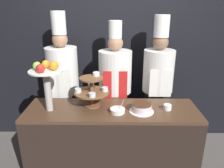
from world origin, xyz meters
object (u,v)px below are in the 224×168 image
object	(u,v)px
tiered_stand	(92,90)
chef_left	(63,81)
serving_bowl_near	(117,111)
chef_center_right	(158,82)
cake_round	(142,108)
chef_center_left	(115,85)
fruit_pedestal	(46,76)
cup_white	(167,107)

from	to	relation	value
tiered_stand	chef_left	distance (m)	0.63
serving_bowl_near	chef_center_right	world-z (taller)	chef_center_right
chef_left	cake_round	bearing A→B (deg)	-32.24
serving_bowl_near	chef_center_left	xyz separation A→B (m)	(-0.03, 0.62, 0.06)
serving_bowl_near	chef_center_right	distance (m)	0.82
cake_round	chef_center_left	world-z (taller)	chef_center_left
cake_round	serving_bowl_near	bearing A→B (deg)	-174.86
fruit_pedestal	cake_round	distance (m)	1.03
tiered_stand	chef_left	xyz separation A→B (m)	(-0.42, 0.46, -0.07)
tiered_stand	chef_center_right	world-z (taller)	chef_center_right
chef_center_left	serving_bowl_near	bearing A→B (deg)	-87.69
cup_white	chef_center_left	world-z (taller)	chef_center_left
serving_bowl_near	chef_center_left	distance (m)	0.63
chef_center_right	fruit_pedestal	bearing A→B (deg)	-155.44
cup_white	serving_bowl_near	xyz separation A→B (m)	(-0.54, -0.08, -0.01)
tiered_stand	cup_white	world-z (taller)	tiered_stand
fruit_pedestal	chef_center_right	distance (m)	1.40
cup_white	chef_center_right	world-z (taller)	chef_center_right
tiered_stand	chef_center_right	distance (m)	0.93
cup_white	chef_center_right	size ratio (longest dim) A/B	0.05
serving_bowl_near	chef_left	world-z (taller)	chef_left
tiered_stand	serving_bowl_near	world-z (taller)	tiered_stand
cake_round	serving_bowl_near	xyz separation A→B (m)	(-0.25, -0.02, -0.02)
tiered_stand	chef_center_left	distance (m)	0.54
cake_round	chef_center_left	distance (m)	0.66
chef_left	chef_center_left	xyz separation A→B (m)	(0.68, 0.00, -0.04)
cup_white	chef_center_right	xyz separation A→B (m)	(-0.01, 0.55, 0.09)
chef_left	serving_bowl_near	bearing A→B (deg)	-41.69
fruit_pedestal	chef_center_left	distance (m)	0.95
fruit_pedestal	serving_bowl_near	world-z (taller)	fruit_pedestal
cup_white	fruit_pedestal	bearing A→B (deg)	-178.96
cake_round	chef_center_right	size ratio (longest dim) A/B	0.14
cake_round	cup_white	world-z (taller)	cake_round
tiered_stand	fruit_pedestal	bearing A→B (deg)	-165.97
chef_center_left	chef_center_right	bearing A→B (deg)	0.01
cup_white	serving_bowl_near	bearing A→B (deg)	-172.01
fruit_pedestal	chef_center_right	xyz separation A→B (m)	(1.25, 0.57, -0.26)
chef_left	fruit_pedestal	bearing A→B (deg)	-92.51
fruit_pedestal	cup_white	size ratio (longest dim) A/B	6.28
serving_bowl_near	chef_center_left	size ratio (longest dim) A/B	0.09
tiered_stand	cup_white	bearing A→B (deg)	-6.18
serving_bowl_near	chef_left	bearing A→B (deg)	138.31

